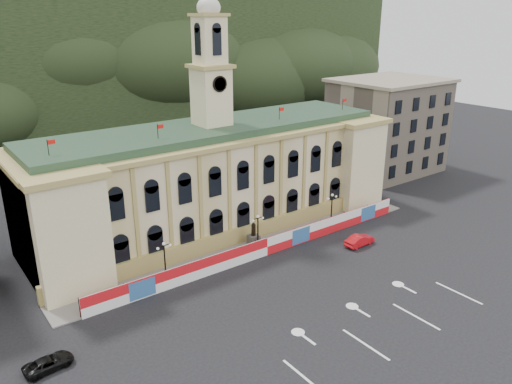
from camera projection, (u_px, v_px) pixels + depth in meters
ground at (349, 304)px, 55.88m from camera, size 260.00×260.00×0.00m
lane_markings at (384, 325)px, 52.11m from camera, size 26.00×10.00×0.02m
hill_ridge at (36, 54)px, 141.25m from camera, size 230.00×80.00×64.00m
city_hall at (215, 176)px, 74.05m from camera, size 56.20×17.60×37.10m
side_building_right at (387, 126)px, 100.19m from camera, size 21.00×17.00×18.60m
hoarding_fence at (267, 246)px, 66.85m from camera, size 50.00×0.44×2.50m
pavement at (255, 247)px, 69.24m from camera, size 56.00×5.50×0.16m
statue at (254, 239)px, 69.05m from camera, size 1.40×1.40×3.72m
lamp_left at (165, 258)px, 59.79m from camera, size 1.96×0.44×5.15m
lamp_center at (258, 229)px, 67.65m from camera, size 1.96×0.44×5.15m
lamp_right at (332, 207)px, 75.52m from camera, size 1.96×0.44×5.15m
red_sedan at (360, 240)px, 69.71m from camera, size 1.90×4.80×1.55m
black_suv at (49, 363)px, 45.55m from camera, size 2.90×4.84×1.23m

